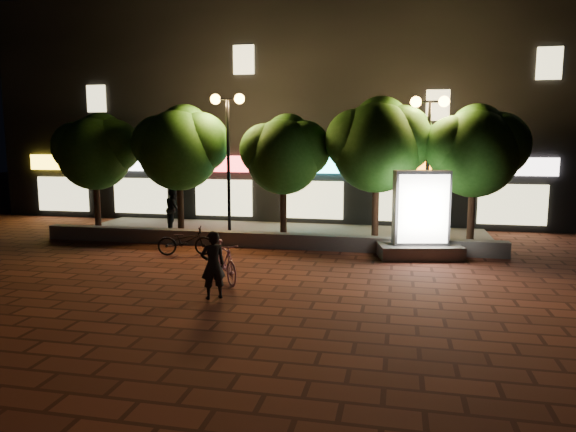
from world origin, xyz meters
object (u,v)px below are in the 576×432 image
(rider, at_px, (213,265))
(tree_mid, at_px, (285,152))
(street_lamp_left, at_px, (228,129))
(tree_left, at_px, (181,145))
(tree_right, at_px, (379,142))
(pedestrian, at_px, (174,209))
(ad_kiosk, at_px, (420,223))
(street_lamp_right, at_px, (429,132))
(scooter_pink, at_px, (224,262))
(tree_far_left, at_px, (96,149))
(scooter_parked, at_px, (186,241))
(tree_far_right, at_px, (476,148))

(rider, bearing_deg, tree_mid, -125.89)
(street_lamp_left, bearing_deg, tree_left, 172.30)
(tree_right, distance_m, pedestrian, 8.37)
(ad_kiosk, relative_size, pedestrian, 1.57)
(tree_mid, height_order, rider, tree_mid)
(tree_right, height_order, street_lamp_left, street_lamp_left)
(street_lamp_left, xyz_separation_m, street_lamp_right, (7.00, 0.00, -0.13))
(tree_left, bearing_deg, scooter_pink, -58.20)
(tree_mid, distance_m, pedestrian, 5.18)
(tree_right, bearing_deg, tree_far_left, -180.00)
(scooter_parked, bearing_deg, tree_far_left, 42.23)
(scooter_pink, relative_size, pedestrian, 1.02)
(tree_left, xyz_separation_m, scooter_parked, (1.46, -3.20, -2.98))
(scooter_pink, distance_m, rider, 1.44)
(tree_mid, distance_m, street_lamp_left, 2.22)
(street_lamp_left, bearing_deg, tree_mid, 7.31)
(tree_mid, xyz_separation_m, street_lamp_left, (-2.05, -0.26, 0.81))
(tree_right, bearing_deg, tree_left, -180.00)
(scooter_parked, bearing_deg, tree_left, 9.58)
(ad_kiosk, relative_size, rider, 1.72)
(tree_mid, xyz_separation_m, tree_right, (3.31, 0.00, 0.35))
(tree_far_left, relative_size, street_lamp_left, 0.89)
(rider, xyz_separation_m, pedestrian, (-4.53, 7.96, 0.15))
(tree_right, distance_m, street_lamp_right, 1.70)
(tree_left, xyz_separation_m, street_lamp_right, (8.95, -0.26, 0.45))
(tree_far_left, distance_m, ad_kiosk, 12.57)
(pedestrian, bearing_deg, street_lamp_left, -125.46)
(tree_mid, bearing_deg, tree_right, 0.00)
(scooter_parked, bearing_deg, tree_far_right, -85.45)
(scooter_parked, bearing_deg, ad_kiosk, -95.70)
(rider, bearing_deg, tree_far_left, -80.02)
(tree_left, distance_m, tree_mid, 4.00)
(tree_mid, height_order, pedestrian, tree_mid)
(tree_far_right, distance_m, street_lamp_left, 8.58)
(tree_right, relative_size, pedestrian, 2.93)
(ad_kiosk, xyz_separation_m, scooter_pink, (-5.02, -3.94, -0.56))
(street_lamp_right, bearing_deg, tree_right, 170.90)
(rider, bearing_deg, street_lamp_right, -160.57)
(tree_right, xyz_separation_m, street_lamp_left, (-5.36, -0.26, 0.46))
(scooter_parked, bearing_deg, street_lamp_left, -24.31)
(street_lamp_right, distance_m, pedestrian, 10.05)
(pedestrian, bearing_deg, tree_mid, -114.26)
(tree_far_left, bearing_deg, tree_left, 0.00)
(street_lamp_right, relative_size, scooter_parked, 2.83)
(pedestrian, bearing_deg, tree_far_right, -109.94)
(tree_far_left, bearing_deg, street_lamp_left, -2.76)
(tree_far_right, relative_size, street_lamp_left, 0.92)
(tree_left, height_order, street_lamp_left, street_lamp_left)
(tree_mid, xyz_separation_m, pedestrian, (-4.62, 0.60, -2.27))
(scooter_parked, height_order, pedestrian, pedestrian)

